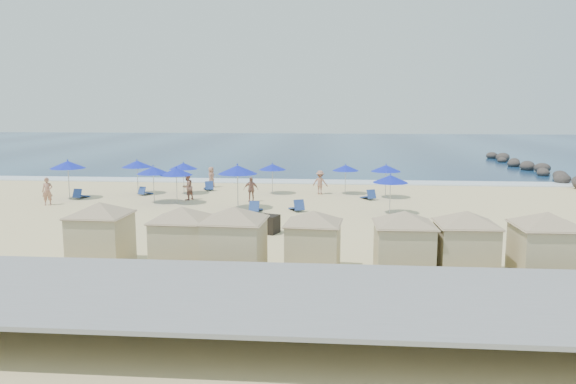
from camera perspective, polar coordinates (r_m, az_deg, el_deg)
The scene contains 34 objects.
ground at distance 30.46m, azimuth -5.87°, elevation -2.84°, with size 160.00×160.00×0.00m, color beige.
ocean at distance 84.71m, azimuth 1.14°, elevation 4.64°, with size 160.00×80.00×0.06m, color #0E274F.
surf_line at distance 45.56m, azimuth -2.22°, elevation 1.11°, with size 160.00×2.50×0.08m, color white.
seawall at distance 17.65m, azimuth -14.25°, elevation -9.48°, with size 160.00×6.10×1.22m.
rock_jetty at distance 57.50m, azimuth 23.57°, elevation 2.30°, with size 2.56×26.66×0.96m.
trash_bin at distance 27.12m, azimuth -1.98°, elevation -3.29°, with size 0.88×0.88×0.88m, color black.
cabana_0 at distance 22.56m, azimuth -18.52°, elevation -3.28°, with size 4.36×4.36×2.74m.
cabana_1 at distance 21.02m, azimuth -10.71°, elevation -3.90°, with size 4.29×4.29×2.70m.
cabana_2 at distance 20.25m, azimuth -5.47°, elevation -4.10°, with size 4.45×4.45×2.80m.
cabana_3 at distance 20.58m, azimuth 2.59°, elevation -4.26°, with size 4.06×4.06×2.56m.
cabana_4 at distance 20.33m, azimuth 11.69°, elevation -4.39°, with size 4.27×4.27×2.68m.
cabana_5 at distance 20.87m, azimuth 17.62°, elevation -4.27°, with size 4.28×4.28×2.69m.
cabana_6 at distance 21.20m, azimuth 24.76°, elevation -4.32°, with size 4.43×4.43×2.78m.
umbrella_0 at distance 39.62m, azimuth -21.47°, elevation 2.61°, with size 2.30×2.30×2.62m.
umbrella_1 at distance 40.30m, azimuth -15.09°, elevation 2.77°, with size 2.14×2.14×2.43m.
umbrella_2 at distance 36.31m, azimuth -13.54°, elevation 2.17°, with size 2.11×2.11×2.40m.
umbrella_3 at distance 39.69m, azimuth -10.59°, elevation 2.61°, with size 1.98×1.98×2.25m.
umbrella_4 at distance 35.70m, azimuth -11.28°, elevation 2.05°, with size 2.06×2.06×2.34m.
umbrella_5 at distance 33.30m, azimuth -5.16°, elevation 2.28°, with size 2.39×2.39×2.72m.
umbrella_6 at distance 39.04m, azimuth -1.60°, elevation 2.57°, with size 1.92×1.92×2.18m.
umbrella_7 at distance 39.11m, azimuth 5.87°, elevation 2.46°, with size 1.86×1.86×2.12m.
umbrella_8 at distance 37.78m, azimuth 9.93°, elevation 2.39°, with size 2.02×2.02×2.30m.
umbrella_9 at distance 32.19m, azimuth 10.37°, elevation 1.32°, with size 2.04×2.04×2.32m.
beach_chair_0 at distance 39.69m, azimuth -20.36°, elevation -0.28°, with size 0.71×1.33×0.70m.
beach_chair_1 at distance 39.93m, azimuth -14.35°, elevation 0.01°, with size 0.83×1.23×0.62m.
beach_chair_2 at distance 41.18m, azimuth -8.06°, elevation 0.50°, with size 1.00×1.43×0.72m.
beach_chair_3 at distance 32.46m, azimuth -3.33°, elevation -1.64°, with size 0.67×1.34×0.72m.
beach_chair_4 at distance 32.77m, azimuth 0.95°, elevation -1.52°, with size 1.06×1.46×0.74m.
beach_chair_5 at distance 37.19m, azimuth 8.22°, elevation -0.39°, with size 1.05×1.41×0.71m.
beachgoer_0 at distance 37.70m, azimuth -23.25°, elevation 0.06°, with size 0.63×0.41×1.73m, color #AA735E.
beachgoer_1 at distance 37.16m, azimuth -10.18°, elevation 0.52°, with size 0.84×0.65×1.73m, color #AA735E.
beachgoer_2 at distance 35.99m, azimuth -3.79°, elevation 0.28°, with size 0.94×0.39×1.61m, color #AA735E.
beachgoer_3 at distance 39.06m, azimuth 3.28°, elevation 0.98°, with size 1.07×0.61×1.65m, color #AA735E.
beachgoer_4 at distance 42.71m, azimuth -7.81°, elevation 1.52°, with size 0.76×0.50×1.56m, color #AA735E.
Camera 1 is at (5.68, -29.30, 6.09)m, focal length 35.00 mm.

